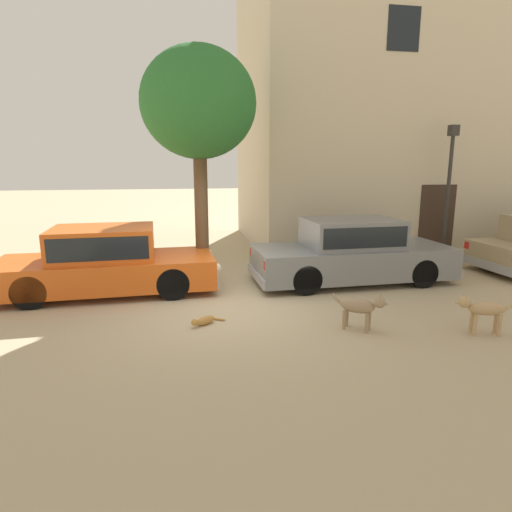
{
  "coord_description": "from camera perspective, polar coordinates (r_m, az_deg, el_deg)",
  "views": [
    {
      "loc": [
        -0.75,
        -7.98,
        2.69
      ],
      "look_at": [
        0.72,
        0.2,
        0.9
      ],
      "focal_mm": 30.23,
      "sensor_mm": 36.0,
      "label": 1
    }
  ],
  "objects": [
    {
      "name": "parked_sedan_nearest",
      "position": [
        9.57,
        -19.23,
        -0.6
      ],
      "size": [
        4.64,
        1.98,
        1.4
      ],
      "rotation": [
        0.0,
        0.0,
        0.04
      ],
      "color": "#D15619",
      "rests_on": "ground_plane"
    },
    {
      "name": "street_lamp",
      "position": [
        12.92,
        24.23,
        9.68
      ],
      "size": [
        0.22,
        0.22,
        3.69
      ],
      "color": "#2D2B28",
      "rests_on": "ground_plane"
    },
    {
      "name": "acacia_tree_left",
      "position": [
        10.12,
        -7.6,
        19.18
      ],
      "size": [
        2.56,
        2.3,
        5.21
      ],
      "color": "brown",
      "rests_on": "ground_plane"
    },
    {
      "name": "parked_sedan_second",
      "position": [
        10.11,
        12.56,
        0.63
      ],
      "size": [
        4.67,
        1.85,
        1.46
      ],
      "rotation": [
        0.0,
        0.0,
        0.03
      ],
      "color": "slate",
      "rests_on": "ground_plane"
    },
    {
      "name": "ground_plane",
      "position": [
        8.46,
        -4.6,
        -6.44
      ],
      "size": [
        80.0,
        80.0,
        0.0
      ],
      "primitive_type": "plane",
      "color": "tan"
    },
    {
      "name": "stray_cat",
      "position": [
        7.45,
        -6.92,
        -8.5
      ],
      "size": [
        0.6,
        0.39,
        0.16
      ],
      "rotation": [
        0.0,
        0.0,
        3.74
      ],
      "color": "#B77F3D",
      "rests_on": "ground_plane"
    },
    {
      "name": "stray_dog_spotted",
      "position": [
        7.26,
        13.73,
        -6.47
      ],
      "size": [
        0.8,
        0.64,
        0.65
      ],
      "rotation": [
        0.0,
        0.0,
        5.63
      ],
      "color": "#997F60",
      "rests_on": "ground_plane"
    },
    {
      "name": "stray_dog_tan",
      "position": [
        7.75,
        27.68,
        -6.21
      ],
      "size": [
        0.97,
        0.34,
        0.68
      ],
      "rotation": [
        0.0,
        0.0,
        2.91
      ],
      "color": "tan",
      "rests_on": "ground_plane"
    },
    {
      "name": "apartment_block",
      "position": [
        17.34,
        24.25,
        17.23
      ],
      "size": [
        14.21,
        6.16,
        9.07
      ],
      "color": "beige",
      "rests_on": "ground_plane"
    }
  ]
}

